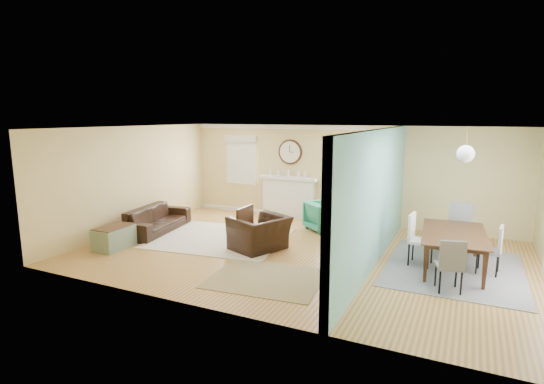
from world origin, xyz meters
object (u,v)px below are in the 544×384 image
object	(u,v)px
green_chair	(324,216)
credenza	(367,227)
dining_table	(455,251)
sofa	(156,219)
eames_chair	(260,233)

from	to	relation	value
green_chair	credenza	world-z (taller)	credenza
credenza	dining_table	size ratio (longest dim) A/B	0.76
sofa	credenza	bearing A→B (deg)	-85.95
dining_table	eames_chair	bearing A→B (deg)	93.79
eames_chair	dining_table	bearing A→B (deg)	120.02
sofa	dining_table	size ratio (longest dim) A/B	1.06
eames_chair	credenza	world-z (taller)	credenza
green_chair	dining_table	size ratio (longest dim) A/B	0.41
green_chair	dining_table	world-z (taller)	green_chair
eames_chair	green_chair	bearing A→B (deg)	-177.53
sofa	green_chair	bearing A→B (deg)	-72.13
eames_chair	green_chair	xyz separation A→B (m)	(0.75, 2.09, 0.00)
eames_chair	dining_table	xyz separation A→B (m)	(3.84, 0.53, -0.01)
dining_table	green_chair	bearing A→B (deg)	59.10
sofa	credenza	xyz separation A→B (m)	(5.00, 1.14, 0.09)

